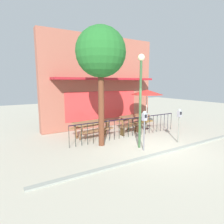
# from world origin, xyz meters

# --- Properties ---
(ground) EXTENTS (40.00, 40.00, 0.00)m
(ground) POSITION_xyz_m (0.00, 0.00, 0.00)
(ground) COLOR #B2AE9B
(pub_storefront) EXTENTS (7.34, 1.45, 5.46)m
(pub_storefront) POSITION_xyz_m (0.00, 4.72, 2.72)
(pub_storefront) COLOR brown
(pub_storefront) RESTS_ON ground
(patio_fence_front) EXTENTS (6.19, 0.04, 0.97)m
(patio_fence_front) POSITION_xyz_m (-0.00, 1.82, 0.66)
(patio_fence_front) COLOR black
(patio_fence_front) RESTS_ON ground
(picnic_table_left) EXTENTS (1.96, 1.58, 0.79)m
(picnic_table_left) POSITION_xyz_m (-1.56, 2.88, 0.61)
(picnic_table_left) COLOR olive
(picnic_table_left) RESTS_ON ground
(picnic_table_right) EXTENTS (1.93, 1.54, 0.79)m
(picnic_table_right) POSITION_xyz_m (1.46, 3.16, 0.61)
(picnic_table_right) COLOR #866040
(picnic_table_right) RESTS_ON ground
(patio_umbrella) EXTENTS (1.85, 1.85, 2.32)m
(patio_umbrella) POSITION_xyz_m (1.92, 2.68, 2.16)
(patio_umbrella) COLOR black
(patio_umbrella) RESTS_ON ground
(patio_bench) EXTENTS (1.43, 0.51, 0.48)m
(patio_bench) POSITION_xyz_m (0.45, 2.29, 0.35)
(patio_bench) COLOR brown
(patio_bench) RESTS_ON ground
(parking_meter_near) EXTENTS (0.18, 0.17, 1.62)m
(parking_meter_near) POSITION_xyz_m (-0.61, -0.04, 1.25)
(parking_meter_near) COLOR slate
(parking_meter_near) RESTS_ON ground
(parking_meter_far) EXTENTS (0.18, 0.17, 1.57)m
(parking_meter_far) POSITION_xyz_m (1.43, -0.07, 1.21)
(parking_meter_far) COLOR gray
(parking_meter_far) RESTS_ON ground
(street_tree) EXTENTS (2.07, 2.07, 5.00)m
(street_tree) POSITION_xyz_m (-1.76, 1.42, 3.91)
(street_tree) COLOR #5B2F1D
(street_tree) RESTS_ON ground
(street_lamp) EXTENTS (0.28, 0.28, 3.85)m
(street_lamp) POSITION_xyz_m (-0.53, 0.33, 2.52)
(street_lamp) COLOR #325632
(street_lamp) RESTS_ON ground
(curb_edge) EXTENTS (10.28, 0.20, 0.11)m
(curb_edge) POSITION_xyz_m (0.00, -0.69, 0.00)
(curb_edge) COLOR gray
(curb_edge) RESTS_ON ground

